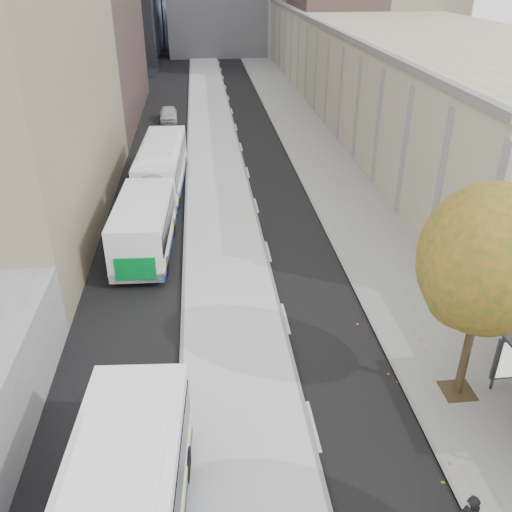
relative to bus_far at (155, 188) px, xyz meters
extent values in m
cube|color=silver|center=(3.72, 5.44, -1.50)|extent=(4.25, 150.00, 0.15)
cube|color=gray|center=(11.72, 5.44, -1.54)|extent=(4.75, 150.00, 0.08)
cube|color=tan|center=(23.10, 34.44, 2.42)|extent=(18.00, 92.00, 8.00)
cylinder|color=#2F1F16|center=(11.20, -16.56, 0.12)|extent=(0.28, 0.28, 3.24)
sphere|color=#2F5213|center=(11.20, -16.56, 3.69)|extent=(4.20, 4.20, 4.20)
cube|color=white|center=(0.00, 0.01, -0.13)|extent=(3.32, 17.42, 2.89)
cube|color=black|center=(0.00, 0.01, 0.39)|extent=(3.35, 16.73, 1.00)
cube|color=#02772B|center=(0.00, -8.62, -0.47)|extent=(1.83, 0.15, 1.12)
sphere|color=#4C9153|center=(8.75, -22.14, 0.35)|extent=(0.26, 0.26, 0.26)
imported|color=beige|center=(-0.17, 21.16, -0.91)|extent=(1.71, 3.96, 1.33)
camera|label=1|loc=(2.81, -29.99, 11.56)|focal=38.00mm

